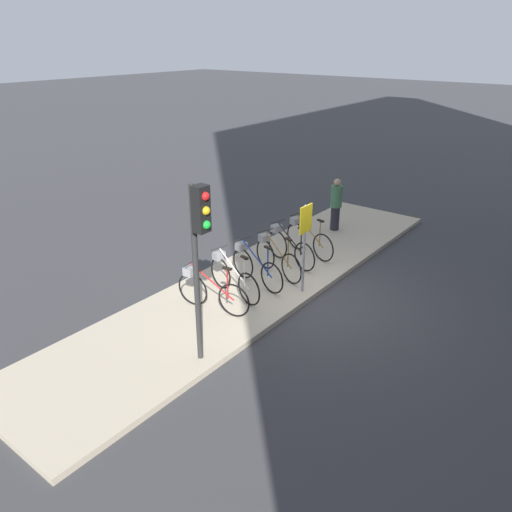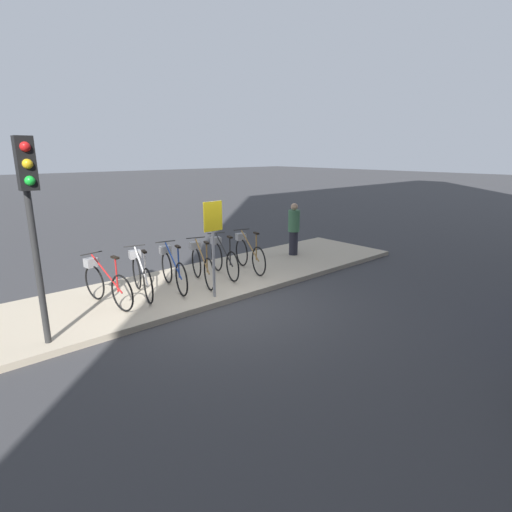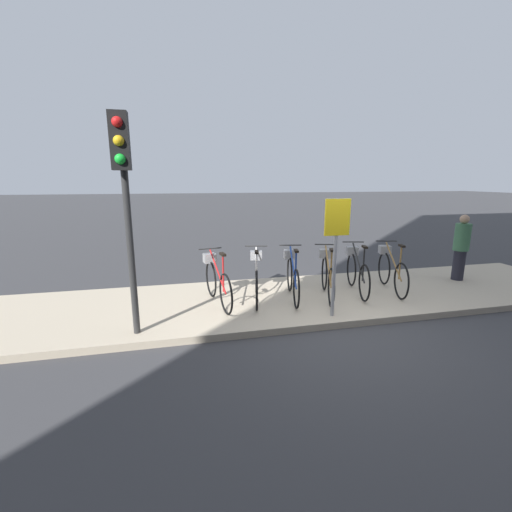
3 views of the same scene
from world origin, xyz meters
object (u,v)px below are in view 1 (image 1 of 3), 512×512
object	(u,v)px
sign_post	(305,234)
parked_bicycle_5	(307,237)
parked_bicycle_1	(232,276)
traffic_light	(199,239)
pedestrian	(336,204)
parked_bicycle_2	(254,265)
parked_bicycle_4	(288,246)
parked_bicycle_3	(276,256)
parked_bicycle_0	(209,290)

from	to	relation	value
sign_post	parked_bicycle_5	bearing A→B (deg)	30.24
parked_bicycle_1	traffic_light	bearing A→B (deg)	-150.70
pedestrian	traffic_light	bearing A→B (deg)	-168.50
parked_bicycle_2	pedestrian	size ratio (longest dim) A/B	1.12
parked_bicycle_4	pedestrian	bearing A→B (deg)	5.24
parked_bicycle_4	sign_post	xyz separation A→B (m)	(-1.07, -1.14, 0.92)
parked_bicycle_4	traffic_light	distance (m)	4.84
parked_bicycle_3	pedestrian	xyz separation A→B (m)	(3.53, 0.39, 0.34)
parked_bicycle_5	traffic_light	world-z (taller)	traffic_light
sign_post	pedestrian	bearing A→B (deg)	19.79
parked_bicycle_4	sign_post	size ratio (longest dim) A/B	0.84
parked_bicycle_2	pedestrian	xyz separation A→B (m)	(4.24, 0.31, 0.34)
sign_post	parked_bicycle_0	bearing A→B (deg)	149.83
parked_bicycle_1	parked_bicycle_4	distance (m)	2.16
parked_bicycle_5	parked_bicycle_2	bearing A→B (deg)	179.67
parked_bicycle_3	parked_bicycle_4	size ratio (longest dim) A/B	0.99
parked_bicycle_0	traffic_light	bearing A→B (deg)	-139.86
parked_bicycle_2	parked_bicycle_3	distance (m)	0.72
parked_bicycle_2	parked_bicycle_4	size ratio (longest dim) A/B	1.01
parked_bicycle_4	sign_post	world-z (taller)	sign_post
parked_bicycle_2	pedestrian	world-z (taller)	pedestrian
parked_bicycle_2	parked_bicycle_5	bearing A→B (deg)	-0.33
traffic_light	parked_bicycle_4	bearing A→B (deg)	15.42
parked_bicycle_3	sign_post	xyz separation A→B (m)	(-0.34, -1.00, 0.92)
parked_bicycle_4	traffic_light	world-z (taller)	traffic_light
parked_bicycle_0	pedestrian	bearing A→B (deg)	2.96
parked_bicycle_5	sign_post	bearing A→B (deg)	-149.76
parked_bicycle_1	parked_bicycle_3	distance (m)	1.44
traffic_light	parked_bicycle_5	bearing A→B (deg)	12.51
traffic_light	sign_post	distance (m)	3.38
parked_bicycle_2	parked_bicycle_5	size ratio (longest dim) A/B	1.01
parked_bicycle_3	parked_bicycle_4	xyz separation A→B (m)	(0.73, 0.14, 0.00)
parked_bicycle_2	parked_bicycle_5	distance (m)	2.21
parked_bicycle_3	parked_bicycle_2	bearing A→B (deg)	172.90
pedestrian	parked_bicycle_4	bearing A→B (deg)	-174.76
parked_bicycle_3	traffic_light	xyz separation A→B (m)	(-3.59, -1.05, 1.84)
parked_bicycle_5	pedestrian	bearing A→B (deg)	8.93
parked_bicycle_0	pedestrian	size ratio (longest dim) A/B	1.12
parked_bicycle_0	parked_bicycle_4	world-z (taller)	same
parked_bicycle_0	parked_bicycle_1	xyz separation A→B (m)	(0.79, 0.06, 0.00)
parked_bicycle_4	pedestrian	distance (m)	2.83
parked_bicycle_1	parked_bicycle_4	bearing A→B (deg)	-0.52
pedestrian	traffic_light	xyz separation A→B (m)	(-7.11, -1.45, 1.50)
parked_bicycle_1	sign_post	bearing A→B (deg)	-46.64
parked_bicycle_4	parked_bicycle_5	distance (m)	0.78
parked_bicycle_1	parked_bicycle_5	world-z (taller)	same
parked_bicycle_0	pedestrian	xyz separation A→B (m)	(5.75, 0.30, 0.34)
parked_bicycle_4	traffic_light	xyz separation A→B (m)	(-4.31, -1.19, 1.84)
parked_bicycle_1	parked_bicycle_3	size ratio (longest dim) A/B	1.02
traffic_light	parked_bicycle_0	bearing A→B (deg)	40.14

